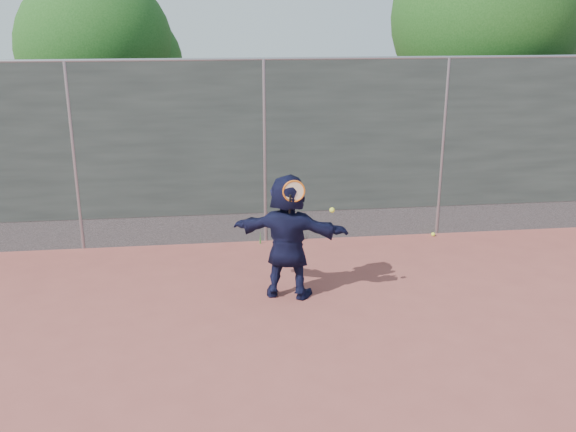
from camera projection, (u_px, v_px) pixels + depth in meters
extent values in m
plane|color=#9E4C42|center=(293.00, 341.00, 7.56)|extent=(80.00, 80.00, 0.00)
imported|color=black|center=(288.00, 236.00, 8.53)|extent=(1.66, 0.99, 1.70)
sphere|color=#E3F235|center=(433.00, 234.00, 11.06)|extent=(0.07, 0.07, 0.07)
cube|color=#38423D|center=(264.00, 138.00, 10.34)|extent=(20.00, 0.04, 2.50)
cube|color=slate|center=(265.00, 226.00, 10.79)|extent=(20.00, 0.03, 0.50)
cylinder|color=gray|center=(263.00, 59.00, 9.96)|extent=(20.00, 0.05, 0.05)
cylinder|color=gray|center=(74.00, 159.00, 10.06)|extent=(0.06, 0.06, 3.00)
cylinder|color=gray|center=(265.00, 154.00, 10.41)|extent=(0.06, 0.06, 3.00)
cylinder|color=gray|center=(442.00, 149.00, 10.77)|extent=(0.06, 0.06, 3.00)
torus|color=orange|center=(294.00, 191.00, 8.14)|extent=(0.29, 0.03, 0.29)
cylinder|color=beige|center=(294.00, 191.00, 8.14)|extent=(0.25, 0.01, 0.25)
cylinder|color=black|center=(290.00, 206.00, 8.21)|extent=(0.03, 0.13, 0.33)
sphere|color=#E3F235|center=(332.00, 210.00, 8.20)|extent=(0.07, 0.07, 0.07)
cylinder|color=#382314|center=(474.00, 135.00, 13.09)|extent=(0.28, 0.28, 2.60)
sphere|color=#23561C|center=(485.00, 17.00, 12.39)|extent=(3.60, 3.60, 3.60)
sphere|color=#23561C|center=(513.00, 36.00, 12.77)|extent=(2.52, 2.52, 2.52)
cylinder|color=#382314|center=(104.00, 146.00, 13.01)|extent=(0.28, 0.28, 2.20)
sphere|color=#23561C|center=(96.00, 48.00, 12.43)|extent=(3.00, 3.00, 3.00)
sphere|color=#23561C|center=(130.00, 63.00, 12.78)|extent=(2.10, 2.10, 2.10)
cone|color=#387226|center=(281.00, 235.00, 10.75)|extent=(0.03, 0.03, 0.26)
cone|color=#387226|center=(298.00, 233.00, 10.80)|extent=(0.03, 0.03, 0.30)
cone|color=#387226|center=(260.00, 237.00, 10.69)|extent=(0.03, 0.03, 0.22)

